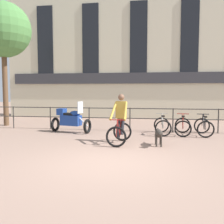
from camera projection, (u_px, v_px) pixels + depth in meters
The scene contains 10 objects.
ground_plane at pixel (110, 163), 6.61m from camera, with size 60.00×60.00×0.00m, color #8E7060.
canal_railing at pixel (130, 115), 11.67m from camera, with size 15.05×0.05×1.05m.
building_facade at pixel (139, 49), 17.04m from camera, with size 18.00×0.72×8.98m.
cyclist_with_bike at pixel (120, 121), 9.03m from camera, with size 0.75×1.21×1.70m.
dog at pixel (159, 134), 8.56m from camera, with size 0.26×1.03×0.59m.
parked_motorcycle at pixel (71, 120), 11.32m from camera, with size 1.80×0.96×1.35m.
parked_bicycle_near_lamp at pixel (162, 126), 10.82m from camera, with size 0.71×1.14×0.86m.
parked_bicycle_mid_left at pixel (183, 126), 10.69m from camera, with size 0.75×1.16×0.86m.
parked_bicycle_mid_right at pixel (204, 127), 10.56m from camera, with size 0.70×1.13×0.86m.
tree_canalside_left at pixel (3, 30), 13.20m from camera, with size 2.78×2.78×6.26m.
Camera 1 is at (1.10, -6.39, 1.85)m, focal length 42.00 mm.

